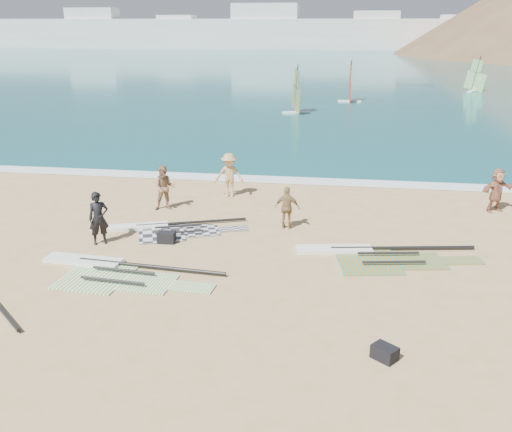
# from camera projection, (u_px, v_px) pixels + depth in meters

# --- Properties ---
(ground) EXTENTS (300.00, 300.00, 0.00)m
(ground) POSITION_uv_depth(u_px,v_px,m) (247.00, 296.00, 15.95)
(ground) COLOR tan
(ground) RESTS_ON ground
(sea) EXTENTS (300.00, 240.00, 0.06)m
(sea) POSITION_uv_depth(u_px,v_px,m) (336.00, 53.00, 139.44)
(sea) COLOR #0B4C4F
(sea) RESTS_ON ground
(surf_line) EXTENTS (300.00, 1.20, 0.04)m
(surf_line) POSITION_uv_depth(u_px,v_px,m) (289.00, 181.00, 27.46)
(surf_line) COLOR white
(surf_line) RESTS_ON ground
(far_town) EXTENTS (160.00, 8.00, 12.00)m
(far_town) POSITION_uv_depth(u_px,v_px,m) (280.00, 32.00, 157.06)
(far_town) COLOR white
(far_town) RESTS_ON ground
(rig_grey) EXTENTS (5.20, 3.04, 0.20)m
(rig_grey) POSITION_uv_depth(u_px,v_px,m) (167.00, 229.00, 20.94)
(rig_grey) COLOR #2A2A2D
(rig_grey) RESTS_ON ground
(rig_green) EXTENTS (6.01, 2.59, 0.20)m
(rig_green) POSITION_uv_depth(u_px,v_px,m) (111.00, 271.00, 17.43)
(rig_green) COLOR #60A829
(rig_green) RESTS_ON ground
(rig_orange) EXTENTS (6.06, 2.84, 0.20)m
(rig_orange) POSITION_uv_depth(u_px,v_px,m) (373.00, 255.00, 18.60)
(rig_orange) COLOR orange
(rig_orange) RESTS_ON ground
(gear_bag_near) EXTENTS (0.60, 0.45, 0.37)m
(gear_bag_near) POSITION_uv_depth(u_px,v_px,m) (167.00, 237.00, 19.76)
(gear_bag_near) COLOR black
(gear_bag_near) RESTS_ON ground
(gear_bag_far) EXTENTS (0.67, 0.65, 0.33)m
(gear_bag_far) POSITION_uv_depth(u_px,v_px,m) (385.00, 353.00, 12.92)
(gear_bag_far) COLOR black
(gear_bag_far) RESTS_ON ground
(person_wetsuit) EXTENTS (0.81, 0.74, 1.85)m
(person_wetsuit) POSITION_uv_depth(u_px,v_px,m) (99.00, 218.00, 19.42)
(person_wetsuit) COLOR black
(person_wetsuit) RESTS_ON ground
(beachgoer_left) EXTENTS (1.06, 0.93, 1.84)m
(beachgoer_left) POSITION_uv_depth(u_px,v_px,m) (165.00, 188.00, 23.00)
(beachgoer_left) COLOR #986E50
(beachgoer_left) RESTS_ON ground
(beachgoer_mid) EXTENTS (1.30, 0.81, 1.93)m
(beachgoer_mid) POSITION_uv_depth(u_px,v_px,m) (229.00, 175.00, 24.69)
(beachgoer_mid) COLOR tan
(beachgoer_mid) RESTS_ON ground
(beachgoer_back) EXTENTS (0.95, 0.43, 1.59)m
(beachgoer_back) POSITION_uv_depth(u_px,v_px,m) (287.00, 208.00, 20.94)
(beachgoer_back) COLOR olive
(beachgoer_back) RESTS_ON ground
(beachgoer_right) EXTENTS (1.71, 1.26, 1.79)m
(beachgoer_right) POSITION_uv_depth(u_px,v_px,m) (497.00, 190.00, 22.78)
(beachgoer_right) COLOR #AA6F54
(beachgoer_right) RESTS_ON ground
(windsurfer_left) EXTENTS (2.31, 2.58, 4.07)m
(windsurfer_left) POSITION_uv_depth(u_px,v_px,m) (296.00, 99.00, 47.23)
(windsurfer_left) COLOR white
(windsurfer_left) RESTS_ON ground
(windsurfer_centre) EXTENTS (2.18, 2.62, 3.91)m
(windsurfer_centre) POSITION_uv_depth(u_px,v_px,m) (350.00, 90.00, 54.00)
(windsurfer_centre) COLOR white
(windsurfer_centre) RESTS_ON ground
(windsurfer_right) EXTENTS (2.04, 2.01, 3.81)m
(windsurfer_right) POSITION_uv_depth(u_px,v_px,m) (475.00, 81.00, 62.17)
(windsurfer_right) COLOR white
(windsurfer_right) RESTS_ON ground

